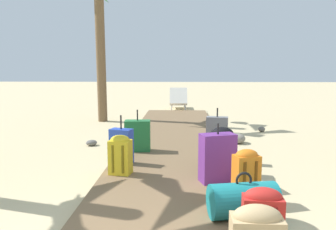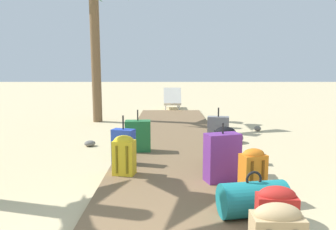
{
  "view_description": "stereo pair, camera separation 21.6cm",
  "coord_description": "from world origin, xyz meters",
  "px_view_note": "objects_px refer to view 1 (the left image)",
  "views": [
    {
      "loc": [
        0.11,
        -1.35,
        1.52
      ],
      "look_at": [
        -0.14,
        5.5,
        0.55
      ],
      "focal_mm": 36.21,
      "sensor_mm": 36.0,
      "label": 1
    },
    {
      "loc": [
        -0.1,
        -1.36,
        1.52
      ],
      "look_at": [
        -0.14,
        5.5,
        0.55
      ],
      "focal_mm": 36.21,
      "sensor_mm": 36.0,
      "label": 2
    }
  ],
  "objects_px": {
    "backpack_yellow": "(120,154)",
    "backpack_black": "(222,147)",
    "suitcase_purple": "(217,158)",
    "backpack_red": "(262,215)",
    "duffel_bag_teal": "(243,200)",
    "suitcase_grey": "(217,137)",
    "lounge_chair": "(178,101)",
    "suitcase_green": "(138,136)",
    "backpack_orange": "(246,172)",
    "suitcase_blue": "(121,146)"
  },
  "relations": [
    {
      "from": "duffel_bag_teal",
      "to": "backpack_yellow",
      "type": "bearing_deg",
      "value": 137.41
    },
    {
      "from": "suitcase_green",
      "to": "backpack_orange",
      "type": "relative_size",
      "value": 1.33
    },
    {
      "from": "duffel_bag_teal",
      "to": "suitcase_blue",
      "type": "relative_size",
      "value": 0.96
    },
    {
      "from": "suitcase_green",
      "to": "backpack_orange",
      "type": "xyz_separation_m",
      "value": [
        1.47,
        -2.04,
        0.02
      ]
    },
    {
      "from": "backpack_yellow",
      "to": "backpack_black",
      "type": "height_order",
      "value": "backpack_black"
    },
    {
      "from": "suitcase_purple",
      "to": "suitcase_grey",
      "type": "xyz_separation_m",
      "value": [
        0.12,
        1.18,
        0.02
      ]
    },
    {
      "from": "backpack_orange",
      "to": "backpack_black",
      "type": "xyz_separation_m",
      "value": [
        -0.15,
        1.03,
        0.04
      ]
    },
    {
      "from": "suitcase_grey",
      "to": "backpack_orange",
      "type": "relative_size",
      "value": 1.48
    },
    {
      "from": "suitcase_green",
      "to": "duffel_bag_teal",
      "type": "xyz_separation_m",
      "value": [
        1.34,
        -2.59,
        -0.09
      ]
    },
    {
      "from": "duffel_bag_teal",
      "to": "backpack_yellow",
      "type": "xyz_separation_m",
      "value": [
        -1.42,
        1.3,
        0.11
      ]
    },
    {
      "from": "duffel_bag_teal",
      "to": "backpack_black",
      "type": "distance_m",
      "value": 1.58
    },
    {
      "from": "backpack_orange",
      "to": "lounge_chair",
      "type": "xyz_separation_m",
      "value": [
        -0.81,
        8.42,
        -0.04
      ]
    },
    {
      "from": "suitcase_grey",
      "to": "backpack_red",
      "type": "xyz_separation_m",
      "value": [
        0.08,
        -2.73,
        -0.07
      ]
    },
    {
      "from": "backpack_red",
      "to": "duffel_bag_teal",
      "type": "relative_size",
      "value": 0.7
    },
    {
      "from": "duffel_bag_teal",
      "to": "suitcase_blue",
      "type": "distance_m",
      "value": 2.35
    },
    {
      "from": "suitcase_grey",
      "to": "suitcase_purple",
      "type": "bearing_deg",
      "value": -95.69
    },
    {
      "from": "suitcase_grey",
      "to": "lounge_chair",
      "type": "bearing_deg",
      "value": 95.57
    },
    {
      "from": "suitcase_grey",
      "to": "backpack_orange",
      "type": "xyz_separation_m",
      "value": [
        0.15,
        -1.67,
        -0.05
      ]
    },
    {
      "from": "suitcase_grey",
      "to": "suitcase_blue",
      "type": "relative_size",
      "value": 1.09
    },
    {
      "from": "suitcase_purple",
      "to": "backpack_black",
      "type": "distance_m",
      "value": 0.55
    },
    {
      "from": "suitcase_green",
      "to": "backpack_black",
      "type": "distance_m",
      "value": 1.67
    },
    {
      "from": "suitcase_blue",
      "to": "suitcase_green",
      "type": "bearing_deg",
      "value": 79.1
    },
    {
      "from": "backpack_red",
      "to": "lounge_chair",
      "type": "height_order",
      "value": "lounge_chair"
    },
    {
      "from": "backpack_red",
      "to": "duffel_bag_teal",
      "type": "height_order",
      "value": "backpack_red"
    },
    {
      "from": "suitcase_blue",
      "to": "backpack_black",
      "type": "distance_m",
      "value": 1.5
    },
    {
      "from": "backpack_black",
      "to": "lounge_chair",
      "type": "distance_m",
      "value": 7.43
    },
    {
      "from": "suitcase_grey",
      "to": "backpack_black",
      "type": "relative_size",
      "value": 1.32
    },
    {
      "from": "backpack_yellow",
      "to": "backpack_black",
      "type": "distance_m",
      "value": 1.43
    },
    {
      "from": "backpack_orange",
      "to": "backpack_black",
      "type": "distance_m",
      "value": 1.04
    },
    {
      "from": "duffel_bag_teal",
      "to": "backpack_orange",
      "type": "height_order",
      "value": "backpack_orange"
    },
    {
      "from": "backpack_yellow",
      "to": "backpack_orange",
      "type": "distance_m",
      "value": 1.72
    },
    {
      "from": "backpack_yellow",
      "to": "suitcase_blue",
      "type": "relative_size",
      "value": 0.73
    },
    {
      "from": "backpack_red",
      "to": "suitcase_blue",
      "type": "bearing_deg",
      "value": 123.5
    },
    {
      "from": "suitcase_purple",
      "to": "suitcase_green",
      "type": "relative_size",
      "value": 1.04
    },
    {
      "from": "suitcase_grey",
      "to": "lounge_chair",
      "type": "relative_size",
      "value": 0.53
    },
    {
      "from": "suitcase_green",
      "to": "backpack_black",
      "type": "bearing_deg",
      "value": -37.43
    },
    {
      "from": "suitcase_grey",
      "to": "lounge_chair",
      "type": "height_order",
      "value": "suitcase_grey"
    },
    {
      "from": "suitcase_purple",
      "to": "backpack_black",
      "type": "height_order",
      "value": "suitcase_purple"
    },
    {
      "from": "suitcase_purple",
      "to": "backpack_yellow",
      "type": "distance_m",
      "value": 1.31
    },
    {
      "from": "suitcase_grey",
      "to": "lounge_chair",
      "type": "distance_m",
      "value": 6.79
    },
    {
      "from": "suitcase_green",
      "to": "suitcase_blue",
      "type": "xyz_separation_m",
      "value": [
        -0.15,
        -0.77,
        -0.0
      ]
    },
    {
      "from": "backpack_red",
      "to": "backpack_yellow",
      "type": "height_order",
      "value": "backpack_yellow"
    },
    {
      "from": "suitcase_grey",
      "to": "backpack_red",
      "type": "distance_m",
      "value": 2.74
    },
    {
      "from": "lounge_chair",
      "to": "suitcase_purple",
      "type": "bearing_deg",
      "value": -86.1
    },
    {
      "from": "backpack_red",
      "to": "suitcase_blue",
      "type": "xyz_separation_m",
      "value": [
        -1.55,
        2.34,
        0.01
      ]
    },
    {
      "from": "suitcase_blue",
      "to": "suitcase_purple",
      "type": "bearing_deg",
      "value": -30.06
    },
    {
      "from": "backpack_orange",
      "to": "lounge_chair",
      "type": "relative_size",
      "value": 0.36
    },
    {
      "from": "lounge_chair",
      "to": "suitcase_grey",
      "type": "bearing_deg",
      "value": -84.43
    },
    {
      "from": "backpack_red",
      "to": "backpack_yellow",
      "type": "xyz_separation_m",
      "value": [
        -1.47,
        1.83,
        0.02
      ]
    },
    {
      "from": "backpack_yellow",
      "to": "lounge_chair",
      "type": "height_order",
      "value": "lounge_chair"
    }
  ]
}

